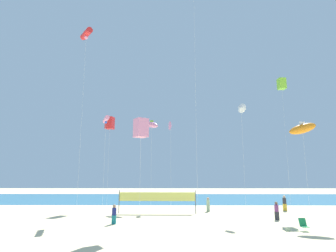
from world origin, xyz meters
name	(u,v)px	position (x,y,z in m)	size (l,w,h in m)	color
ground_plane	(193,240)	(0.00, 0.00, 0.00)	(120.00, 120.00, 0.00)	beige
ocean_band	(179,198)	(0.00, 28.97, 0.00)	(120.00, 20.00, 0.01)	teal
beachgoer_navy_shirt	(114,214)	(-6.18, 5.45, 0.85)	(0.36, 0.36, 1.59)	#19727A
beachgoer_charcoal_shirt	(285,202)	(11.51, 13.68, 0.92)	(0.39, 0.39, 1.72)	gold
beachgoer_plum_shirt	(277,210)	(8.29, 7.67, 0.86)	(0.37, 0.37, 1.61)	#2D2D33
beachgoer_sage_shirt	(208,204)	(2.75, 13.06, 0.82)	(0.35, 0.35, 1.54)	#99B28C
folding_beach_chair	(304,224)	(8.41, 2.91, 0.47)	(0.52, 0.65, 0.89)	#1E8C4C
volleyball_net	(157,198)	(-2.86, 11.58, 1.64)	(8.24, 0.20, 2.40)	#4C4C51
beach_handbag	(288,229)	(7.22, 2.83, 0.12)	(0.31, 0.16, 0.25)	#99B28C
kite_pink_inflatable	(152,125)	(-3.86, 16.02, 10.34)	(2.21, 2.02, 10.99)	silver
kite_red_tube	(86,34)	(-9.63, 6.19, 17.57)	(1.59, 1.82, 17.92)	silver
kite_pink_box	(141,128)	(-3.76, 2.80, 7.70)	(1.29, 1.29, 8.44)	silver
kite_pink_tube	(106,120)	(-7.89, 8.29, 9.49)	(1.18, 2.26, 9.72)	silver
kite_lime_box	(282,84)	(12.07, 13.37, 14.88)	(0.88, 0.88, 15.56)	silver
kite_white_delta	(241,108)	(6.05, 9.72, 10.95)	(0.81, 0.98, 11.50)	silver
kite_orange_inflatable	(302,129)	(10.60, 6.26, 8.20)	(2.64, 1.14, 8.92)	silver
kite_red_box	(110,123)	(-9.28, 16.07, 10.59)	(1.14, 1.14, 11.37)	silver
kite_pink_delta	(171,126)	(-1.39, 16.09, 10.21)	(0.60, 1.16, 10.81)	silver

